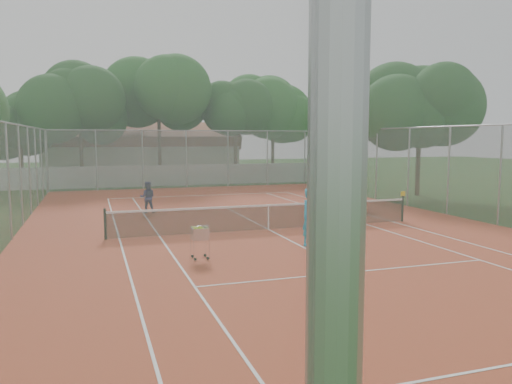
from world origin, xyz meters
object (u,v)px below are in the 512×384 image
object	(u,v)px
clubhouse	(141,152)
player_far_right	(355,189)
player_far_left	(148,197)
ball_hopper	(200,242)
player_near	(310,217)
tennis_net	(268,217)

from	to	relation	value
clubhouse	player_far_right	bearing A→B (deg)	-72.15
player_far_left	ball_hopper	bearing A→B (deg)	103.77
ball_hopper	player_far_left	bearing A→B (deg)	87.36
player_far_left	player_near	bearing A→B (deg)	126.55
clubhouse	player_far_right	distance (m)	26.19
clubhouse	tennis_net	bearing A→B (deg)	-86.05
player_near	player_far_right	size ratio (longest dim) A/B	0.98
clubhouse	player_near	bearing A→B (deg)	-85.85
ball_hopper	clubhouse	bearing A→B (deg)	82.11
player_near	player_far_left	distance (m)	9.80
tennis_net	player_near	bearing A→B (deg)	-83.88
clubhouse	ball_hopper	world-z (taller)	clubhouse
tennis_net	player_near	world-z (taller)	player_near
tennis_net	player_near	size ratio (longest dim) A/B	6.37
clubhouse	player_far_left	distance (m)	23.37
clubhouse	player_far_left	size ratio (longest dim) A/B	11.26
tennis_net	ball_hopper	distance (m)	5.10
tennis_net	player_near	xyz separation A→B (m)	(0.33, -3.09, 0.44)
tennis_net	player_far_left	size ratio (longest dim) A/B	8.16
player_near	player_far_right	xyz separation A→B (m)	(5.69, 7.19, 0.02)
clubhouse	player_far_right	world-z (taller)	clubhouse
tennis_net	player_far_left	distance (m)	6.95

